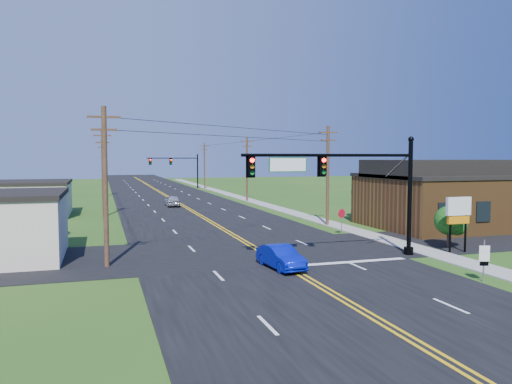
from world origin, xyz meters
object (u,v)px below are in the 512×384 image
object	(u,v)px
route_sign	(484,257)
stop_sign	(342,216)
signal_mast_far	(176,165)
signal_mast_main	(346,181)
blue_car	(281,258)

from	to	relation	value
route_sign	stop_sign	size ratio (longest dim) A/B	1.00
stop_sign	signal_mast_far	bearing A→B (deg)	76.27
signal_mast_main	blue_car	bearing A→B (deg)	-163.85
signal_mast_main	route_sign	distance (m)	8.79
stop_sign	signal_mast_main	bearing A→B (deg)	-133.08
signal_mast_main	stop_sign	world-z (taller)	signal_mast_main
signal_mast_far	blue_car	bearing A→B (deg)	-93.70
blue_car	stop_sign	xyz separation A→B (m)	(8.81, 10.00, 0.87)
signal_mast_main	blue_car	distance (m)	6.35
signal_mast_far	blue_car	xyz separation A→B (m)	(-4.75, -73.35, -3.90)
signal_mast_main	blue_car	world-z (taller)	signal_mast_main
signal_mast_far	stop_sign	xyz separation A→B (m)	(4.06, -63.35, -3.04)
blue_car	route_sign	distance (m)	10.35
blue_car	stop_sign	world-z (taller)	stop_sign
signal_mast_far	blue_car	distance (m)	73.60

